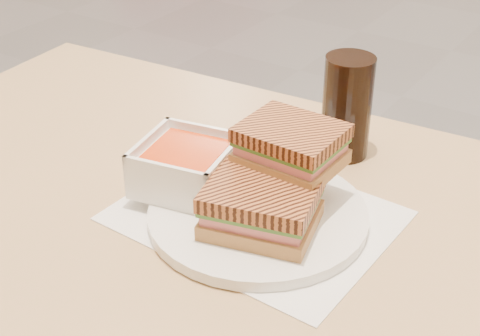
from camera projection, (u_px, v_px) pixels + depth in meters
The scene contains 7 objects.
main_table at pixel (231, 272), 0.99m from camera, with size 1.25×0.78×0.75m.
tray_liner at pixel (256, 216), 0.91m from camera, with size 0.35×0.28×0.00m.
plate at pixel (258, 215), 0.90m from camera, with size 0.28×0.28×0.02m.
soup_bowl at pixel (187, 168), 0.93m from camera, with size 0.14×0.14×0.06m.
panini_lower at pixel (262, 206), 0.85m from camera, with size 0.16×0.14×0.06m.
panini_upper at pixel (291, 146), 0.88m from camera, with size 0.12×0.10×0.06m.
cola_glass at pixel (347, 107), 1.02m from camera, with size 0.07×0.07×0.15m.
Camera 1 is at (0.43, -2.63, 1.28)m, focal length 52.30 mm.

